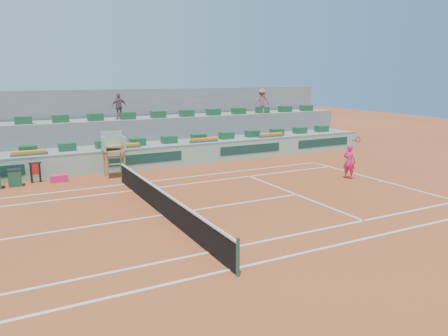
{
  "coord_description": "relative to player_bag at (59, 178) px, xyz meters",
  "views": [
    {
      "loc": [
        -5.37,
        -15.39,
        5.3
      ],
      "look_at": [
        4.0,
        2.5,
        1.0
      ],
      "focal_mm": 35.0,
      "sensor_mm": 36.0,
      "label": 1
    }
  ],
  "objects": [
    {
      "name": "seat_row_lower",
      "position": [
        2.8,
        2.27,
        1.24
      ],
      "size": [
        32.9,
        0.6,
        0.44
      ],
      "color": "#1B532E",
      "rests_on": "seating_tier_lower"
    },
    {
      "name": "seating_tier_lower",
      "position": [
        2.8,
        3.17,
        0.42
      ],
      "size": [
        36.0,
        4.0,
        1.2
      ],
      "primitive_type": "cube",
      "color": "gray",
      "rests_on": "ground"
    },
    {
      "name": "umpire_chair",
      "position": [
        2.8,
        -0.03,
        1.36
      ],
      "size": [
        1.1,
        0.9,
        2.4
      ],
      "color": "olive",
      "rests_on": "ground"
    },
    {
      "name": "flower_planters",
      "position": [
        1.3,
        1.47,
        1.15
      ],
      "size": [
        26.8,
        0.36,
        0.28
      ],
      "color": "#4C4C4C",
      "rests_on": "seating_tier_lower"
    },
    {
      "name": "seat_row_upper",
      "position": [
        2.8,
        4.17,
        2.64
      ],
      "size": [
        32.9,
        0.6,
        0.44
      ],
      "color": "#1B532E",
      "rests_on": "seating_tier_upper"
    },
    {
      "name": "towel_rack",
      "position": [
        -1.04,
        0.42,
        0.42
      ],
      "size": [
        0.6,
        0.1,
        1.03
      ],
      "color": "black",
      "rests_on": "ground"
    },
    {
      "name": "spectator_mid",
      "position": [
        4.32,
        4.33,
        3.23
      ],
      "size": [
        1.0,
        0.52,
        1.63
      ],
      "primitive_type": "imported",
      "rotation": [
        0.0,
        0.0,
        3.28
      ],
      "color": "#774F5A",
      "rests_on": "seating_tier_upper"
    },
    {
      "name": "spectator_right",
      "position": [
        14.63,
        4.01,
        3.3
      ],
      "size": [
        1.27,
        0.93,
        1.76
      ],
      "primitive_type": "imported",
      "rotation": [
        0.0,
        0.0,
        2.88
      ],
      "color": "#A5525D",
      "rests_on": "seating_tier_upper"
    },
    {
      "name": "stadium_back_wall",
      "position": [
        2.8,
        6.37,
        2.02
      ],
      "size": [
        36.0,
        0.4,
        4.4
      ],
      "primitive_type": "cube",
      "color": "gray",
      "rests_on": "ground"
    },
    {
      "name": "player_bag",
      "position": [
        0.0,
        0.0,
        0.0
      ],
      "size": [
        0.81,
        0.36,
        0.36
      ],
      "primitive_type": "cube",
      "color": "#FB2065",
      "rests_on": "ground"
    },
    {
      "name": "seating_tier_upper",
      "position": [
        2.8,
        4.77,
        1.12
      ],
      "size": [
        36.0,
        2.4,
        2.6
      ],
      "primitive_type": "cube",
      "color": "gray",
      "rests_on": "ground"
    },
    {
      "name": "tennis_net",
      "position": [
        2.8,
        -7.53,
        0.35
      ],
      "size": [
        0.1,
        11.97,
        1.1
      ],
      "color": "black",
      "rests_on": "ground"
    },
    {
      "name": "advertising_hoarding",
      "position": [
        2.83,
        0.97,
        0.45
      ],
      "size": [
        36.0,
        0.34,
        1.26
      ],
      "color": "#95BBA4",
      "rests_on": "ground"
    },
    {
      "name": "drink_cooler_a",
      "position": [
        -2.02,
        0.12,
        0.24
      ],
      "size": [
        0.63,
        0.55,
        0.84
      ],
      "color": "#194B30",
      "rests_on": "ground"
    },
    {
      "name": "court_lines",
      "position": [
        2.8,
        -7.53,
        -0.18
      ],
      "size": [
        23.89,
        11.09,
        0.01
      ],
      "color": "silver",
      "rests_on": "ground"
    },
    {
      "name": "ground",
      "position": [
        2.8,
        -7.53,
        -0.18
      ],
      "size": [
        90.0,
        90.0,
        0.0
      ],
      "primitive_type": "plane",
      "color": "#943E1C",
      "rests_on": "ground"
    },
    {
      "name": "tennis_player",
      "position": [
        13.54,
        -6.23,
        0.72
      ],
      "size": [
        0.66,
        0.95,
        2.28
      ],
      "color": "#FB2065",
      "rests_on": "ground"
    }
  ]
}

